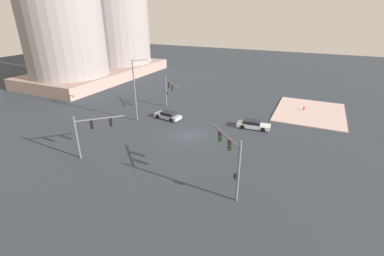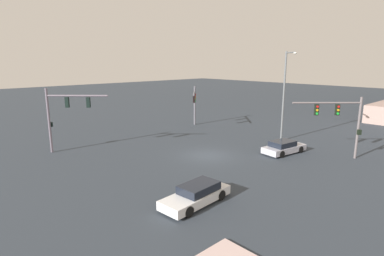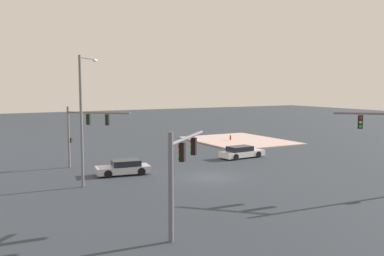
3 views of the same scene
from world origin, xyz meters
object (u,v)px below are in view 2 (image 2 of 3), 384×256
at_px(traffic_signal_near_corner, 341,117).
at_px(sedan_car_approaching, 284,147).
at_px(sedan_car_waiting_far, 197,195).
at_px(traffic_signal_cross_street, 63,110).
at_px(streetlamp_curved_arm, 285,91).
at_px(traffic_signal_opposite_side, 194,100).

relative_size(traffic_signal_near_corner, sedan_car_approaching, 1.19).
bearing_deg(sedan_car_approaching, sedan_car_waiting_far, -163.34).
xyz_separation_m(traffic_signal_cross_street, sedan_car_approaching, (14.27, 14.74, -3.45)).
height_order(traffic_signal_near_corner, sedan_car_approaching, traffic_signal_near_corner).
relative_size(traffic_signal_near_corner, sedan_car_waiting_far, 1.13).
relative_size(traffic_signal_cross_street, streetlamp_curved_arm, 0.64).
bearing_deg(sedan_car_approaching, traffic_signal_near_corner, -54.86).
bearing_deg(traffic_signal_near_corner, sedan_car_waiting_far, 34.73).
xyz_separation_m(traffic_signal_opposite_side, traffic_signal_cross_street, (0.04, -16.84, 0.51)).
height_order(traffic_signal_cross_street, sedan_car_waiting_far, traffic_signal_cross_street).
bearing_deg(traffic_signal_opposite_side, sedan_car_waiting_far, 1.70).
relative_size(traffic_signal_opposite_side, streetlamp_curved_arm, 0.55).
bearing_deg(traffic_signal_cross_street, traffic_signal_near_corner, -3.06).
bearing_deg(traffic_signal_near_corner, traffic_signal_cross_street, -4.69).
xyz_separation_m(traffic_signal_near_corner, traffic_signal_cross_street, (-18.40, -16.83, 0.26)).
bearing_deg(traffic_signal_cross_street, streetlamp_curved_arm, 12.10).
distance_m(traffic_signal_near_corner, sedan_car_waiting_far, 15.80).
distance_m(traffic_signal_near_corner, streetlamp_curved_arm, 7.04).
xyz_separation_m(traffic_signal_cross_street, streetlamp_curved_arm, (11.81, 18.60, 1.43)).
height_order(traffic_signal_cross_street, sedan_car_approaching, traffic_signal_cross_street).
xyz_separation_m(traffic_signal_opposite_side, sedan_car_approaching, (14.31, -2.10, -2.94)).
height_order(traffic_signal_near_corner, sedan_car_waiting_far, traffic_signal_near_corner).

